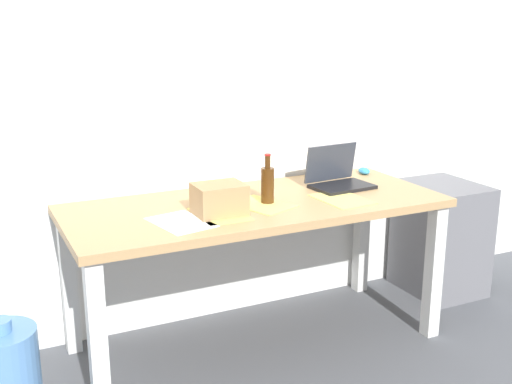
# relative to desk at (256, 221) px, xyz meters

# --- Properties ---
(ground_plane) EXTENTS (8.00, 8.00, 0.00)m
(ground_plane) POSITION_rel_desk_xyz_m (0.00, 0.00, -0.66)
(ground_plane) COLOR #515459
(back_wall) EXTENTS (5.20, 0.08, 2.60)m
(back_wall) POSITION_rel_desk_xyz_m (0.00, 0.44, 0.64)
(back_wall) COLOR white
(back_wall) RESTS_ON ground
(desk) EXTENTS (1.84, 0.76, 0.75)m
(desk) POSITION_rel_desk_xyz_m (0.00, 0.00, 0.00)
(desk) COLOR tan
(desk) RESTS_ON ground
(laptop_right) EXTENTS (0.33, 0.25, 0.22)m
(laptop_right) POSITION_rel_desk_xyz_m (0.51, 0.07, 0.14)
(laptop_right) COLOR black
(laptop_right) RESTS_ON desk
(beer_bottle) EXTENTS (0.06, 0.06, 0.24)m
(beer_bottle) POSITION_rel_desk_xyz_m (0.04, -0.04, 0.19)
(beer_bottle) COLOR #47280F
(beer_bottle) RESTS_ON desk
(computer_mouse) EXTENTS (0.09, 0.11, 0.03)m
(computer_mouse) POSITION_rel_desk_xyz_m (0.81, 0.26, 0.11)
(computer_mouse) COLOR #338CC6
(computer_mouse) RESTS_ON desk
(cardboard_box) EXTENTS (0.22, 0.18, 0.14)m
(cardboard_box) POSITION_rel_desk_xyz_m (-0.24, -0.11, 0.17)
(cardboard_box) COLOR tan
(cardboard_box) RESTS_ON desk
(paper_sheet_front_right) EXTENTS (0.23, 0.31, 0.00)m
(paper_sheet_front_right) POSITION_rel_desk_xyz_m (0.40, -0.14, 0.10)
(paper_sheet_front_right) COLOR #F4E06B
(paper_sheet_front_right) RESTS_ON desk
(paper_sheet_front_left) EXTENTS (0.27, 0.33, 0.00)m
(paper_sheet_front_left) POSITION_rel_desk_xyz_m (-0.43, -0.15, 0.10)
(paper_sheet_front_left) COLOR white
(paper_sheet_front_left) RESTS_ON desk
(paper_yellow_folder) EXTENTS (0.21, 0.30, 0.00)m
(paper_yellow_folder) POSITION_rel_desk_xyz_m (-0.24, -0.11, 0.10)
(paper_yellow_folder) COLOR #F4E06B
(paper_yellow_folder) RESTS_ON desk
(paper_sheet_center) EXTENTS (0.30, 0.35, 0.00)m
(paper_sheet_center) POSITION_rel_desk_xyz_m (-0.00, -0.06, 0.10)
(paper_sheet_center) COLOR #F4E06B
(paper_sheet_center) RESTS_ON desk
(water_cooler_jug) EXTENTS (0.29, 0.29, 0.45)m
(water_cooler_jug) POSITION_rel_desk_xyz_m (-1.21, -0.14, -0.45)
(water_cooler_jug) COLOR #598CC6
(water_cooler_jug) RESTS_ON ground
(filing_cabinet) EXTENTS (0.40, 0.48, 0.66)m
(filing_cabinet) POSITION_rel_desk_xyz_m (1.29, 0.12, -0.32)
(filing_cabinet) COLOR slate
(filing_cabinet) RESTS_ON ground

